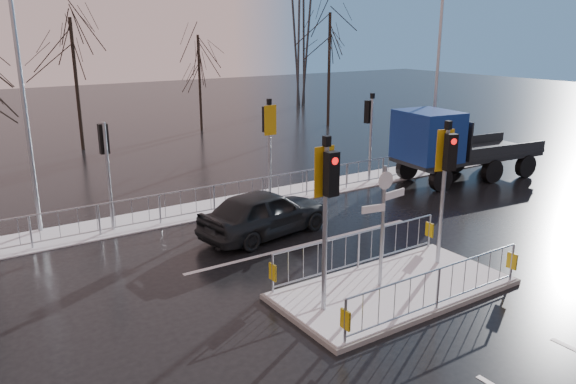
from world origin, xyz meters
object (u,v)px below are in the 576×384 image
street_lamp_right (438,73)px  flatbed_truck (445,144)px  car_far_lane (265,213)px  traffic_island (394,277)px  street_lamp_left (25,91)px

street_lamp_right → flatbed_truck: bearing=-127.4°
car_far_lane → flatbed_truck: bearing=-90.8°
street_lamp_right → car_far_lane: bearing=-163.5°
car_far_lane → traffic_island: bearing=177.7°
traffic_island → flatbed_truck: bearing=35.7°
flatbed_truck → street_lamp_right: street_lamp_right is taller
flatbed_truck → street_lamp_right: bearing=52.6°
flatbed_truck → traffic_island: bearing=-144.3°
flatbed_truck → street_lamp_right: size_ratio=0.86×
street_lamp_right → street_lamp_left: street_lamp_left is taller
flatbed_truck → street_lamp_left: (-15.51, 2.95, 2.84)m
street_lamp_left → traffic_island: bearing=-55.9°
traffic_island → street_lamp_right: size_ratio=0.75×
car_far_lane → street_lamp_right: (11.18, 3.32, 3.64)m
street_lamp_left → street_lamp_right: bearing=-3.4°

